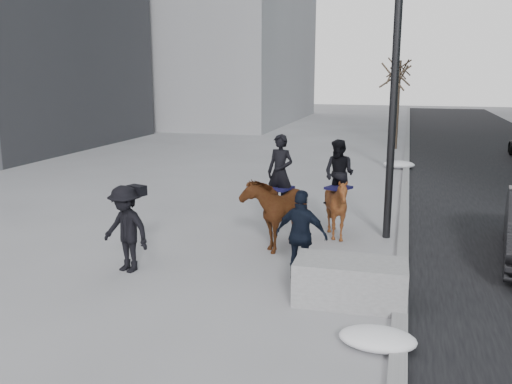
# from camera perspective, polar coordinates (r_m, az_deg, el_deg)

# --- Properties ---
(ground) EXTENTS (120.00, 120.00, 0.00)m
(ground) POSITION_cam_1_polar(r_m,az_deg,el_deg) (10.53, -1.78, -9.37)
(ground) COLOR gray
(ground) RESTS_ON ground
(curb) EXTENTS (0.25, 90.00, 0.12)m
(curb) POSITION_cam_1_polar(r_m,az_deg,el_deg) (19.71, 15.46, 0.72)
(curb) COLOR gray
(curb) RESTS_ON ground
(planter) EXTENTS (1.92, 0.99, 0.76)m
(planter) POSITION_cam_1_polar(r_m,az_deg,el_deg) (9.61, 9.90, -9.30)
(planter) COLOR #979799
(planter) RESTS_ON ground
(tree_near) EXTENTS (1.20, 1.20, 4.58)m
(tree_near) POSITION_cam_1_polar(r_m,az_deg,el_deg) (22.90, 14.34, 8.01)
(tree_near) COLOR #352B1F
(tree_near) RESTS_ON ground
(tree_far) EXTENTS (1.20, 1.20, 5.03)m
(tree_far) POSITION_cam_1_polar(r_m,az_deg,el_deg) (29.31, 14.71, 9.32)
(tree_far) COLOR #34291F
(tree_far) RESTS_ON ground
(mounted_left) EXTENTS (1.45, 2.16, 2.55)m
(mounted_left) POSITION_cam_1_polar(r_m,az_deg,el_deg) (12.43, 2.39, -1.35)
(mounted_left) COLOR #4E210F
(mounted_left) RESTS_ON ground
(mounted_right) EXTENTS (1.73, 1.81, 2.38)m
(mounted_right) POSITION_cam_1_polar(r_m,az_deg,el_deg) (13.04, 8.59, -0.81)
(mounted_right) COLOR #4E1D0F
(mounted_right) RESTS_ON ground
(feeder) EXTENTS (1.08, 0.93, 1.75)m
(feeder) POSITION_cam_1_polar(r_m,az_deg,el_deg) (10.40, 4.81, -4.55)
(feeder) COLOR black
(feeder) RESTS_ON ground
(camera_crew) EXTENTS (1.27, 0.95, 1.75)m
(camera_crew) POSITION_cam_1_polar(r_m,az_deg,el_deg) (11.08, -13.53, -3.75)
(camera_crew) COLOR black
(camera_crew) RESTS_ON ground
(lamppost) EXTENTS (0.25, 1.01, 9.09)m
(lamppost) POSITION_cam_1_polar(r_m,az_deg,el_deg) (13.11, 14.70, 16.80)
(lamppost) COLOR black
(lamppost) RESTS_ON ground
(snow_piles) EXTENTS (1.28, 16.45, 0.33)m
(snow_piles) POSITION_cam_1_polar(r_m,az_deg,el_deg) (17.23, 14.41, -0.54)
(snow_piles) COLOR silver
(snow_piles) RESTS_ON ground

